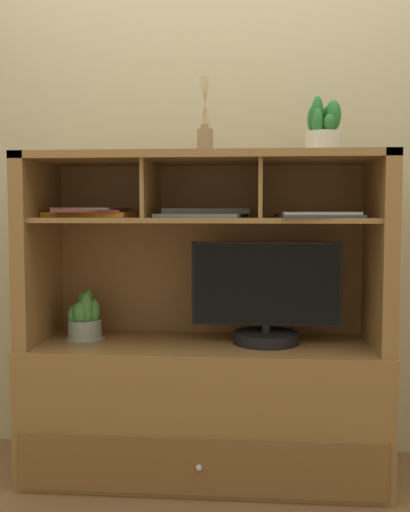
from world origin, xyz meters
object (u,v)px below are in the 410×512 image
object	(u,v)px
tv_monitor	(266,301)
potted_succulent	(324,132)
media_console	(205,373)
magazine_stack_left	(318,215)
potted_orchid	(84,319)
diffuser_bottle	(205,140)
magazine_stack_centre	(91,212)
magazine_stack_right	(203,213)

from	to	relation	value
tv_monitor	potted_succulent	world-z (taller)	potted_succulent
media_console	potted_succulent	world-z (taller)	potted_succulent
magazine_stack_left	potted_succulent	size ratio (longest dim) A/B	1.50
potted_orchid	diffuser_bottle	world-z (taller)	diffuser_bottle
magazine_stack_centre	media_console	bearing A→B (deg)	-0.03
media_console	diffuser_bottle	world-z (taller)	diffuser_bottle
tv_monitor	magazine_stack_right	xyz separation A→B (m)	(-0.26, -0.02, 0.36)
tv_monitor	diffuser_bottle	xyz separation A→B (m)	(-0.25, 0.01, 0.66)
tv_monitor	potted_succulent	bearing A→B (deg)	5.25
potted_orchid	diffuser_bottle	bearing A→B (deg)	-2.57
tv_monitor	magazine_stack_left	size ratio (longest dim) A/B	1.79
media_console	potted_succulent	size ratio (longest dim) A/B	6.40
potted_orchid	magazine_stack_right	distance (m)	0.68
tv_monitor	magazine_stack_right	distance (m)	0.44
magazine_stack_left	diffuser_bottle	bearing A→B (deg)	171.64
magazine_stack_centre	magazine_stack_right	distance (m)	0.47
potted_succulent	potted_orchid	bearing A→B (deg)	179.36
media_console	magazine_stack_left	size ratio (longest dim) A/B	4.28
magazine_stack_centre	magazine_stack_right	xyz separation A→B (m)	(0.47, -0.03, -0.00)
tv_monitor	diffuser_bottle	world-z (taller)	diffuser_bottle
tv_monitor	potted_succulent	size ratio (longest dim) A/B	2.68
media_console	tv_monitor	xyz separation A→B (m)	(0.25, -0.01, 0.31)
magazine_stack_left	magazine_stack_centre	bearing A→B (deg)	175.71
diffuser_bottle	magazine_stack_centre	bearing A→B (deg)	179.62
potted_orchid	potted_succulent	world-z (taller)	potted_succulent
diffuser_bottle	media_console	bearing A→B (deg)	90.00
media_console	potted_succulent	bearing A→B (deg)	1.10
media_console	tv_monitor	world-z (taller)	media_console
potted_orchid	tv_monitor	bearing A→B (deg)	-2.36
magazine_stack_centre	potted_succulent	distance (m)	1.01
magazine_stack_right	potted_succulent	world-z (taller)	potted_succulent
magazine_stack_right	potted_succulent	distance (m)	0.59
media_console	magazine_stack_centre	world-z (taller)	media_console
magazine_stack_left	magazine_stack_right	world-z (taller)	magazine_stack_right
magazine_stack_left	magazine_stack_right	xyz separation A→B (m)	(-0.46, 0.04, 0.01)
media_console	magazine_stack_right	world-z (taller)	media_console
magazine_stack_right	potted_orchid	bearing A→B (deg)	174.17
diffuser_bottle	potted_succulent	xyz separation A→B (m)	(0.48, 0.01, 0.03)
magazine_stack_centre	diffuser_bottle	world-z (taller)	diffuser_bottle
potted_orchid	magazine_stack_centre	xyz separation A→B (m)	(0.04, -0.02, 0.45)
tv_monitor	potted_orchid	distance (m)	0.78
tv_monitor	magazine_stack_left	world-z (taller)	magazine_stack_left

